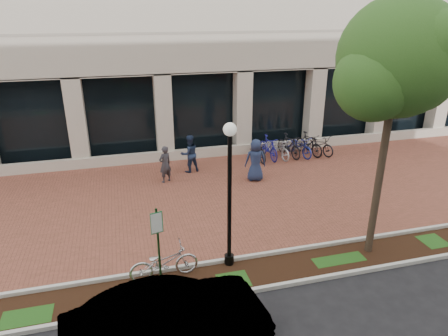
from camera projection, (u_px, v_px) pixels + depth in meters
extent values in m
plane|color=black|center=(231.00, 194.00, 16.24)|extent=(120.00, 120.00, 0.00)
cube|color=brown|center=(231.00, 194.00, 16.23)|extent=(40.00, 9.00, 0.01)
cube|color=black|center=(280.00, 269.00, 11.52)|extent=(40.00, 1.50, 0.01)
cube|color=beige|center=(271.00, 253.00, 12.18)|extent=(40.00, 0.12, 0.12)
cube|color=beige|center=(291.00, 284.00, 10.83)|extent=(40.00, 0.12, 0.12)
cube|color=black|center=(201.00, 111.00, 20.48)|extent=(40.00, 0.15, 4.20)
cube|color=beige|center=(206.00, 152.00, 20.18)|extent=(40.00, 0.25, 0.50)
cube|color=beige|center=(204.00, 115.00, 19.85)|extent=(0.80, 0.80, 4.20)
cube|color=#133617|center=(159.00, 246.00, 10.65)|extent=(0.05, 0.05, 2.23)
cube|color=#1B6E38|center=(157.00, 223.00, 10.36)|extent=(0.34, 0.02, 0.62)
cube|color=silver|center=(157.00, 223.00, 10.35)|extent=(0.30, 0.01, 0.56)
cylinder|color=black|center=(229.00, 259.00, 11.73)|extent=(0.28, 0.28, 0.30)
cylinder|color=black|center=(229.00, 203.00, 11.05)|extent=(0.12, 0.12, 3.97)
sphere|color=silver|center=(230.00, 129.00, 10.26)|extent=(0.36, 0.36, 0.36)
cylinder|color=#453327|center=(378.00, 188.00, 11.64)|extent=(0.22, 0.22, 4.27)
sphere|color=#26541A|center=(398.00, 57.00, 10.26)|extent=(3.14, 3.14, 3.14)
sphere|color=#26541A|center=(415.00, 73.00, 10.92)|extent=(2.20, 2.20, 2.20)
sphere|color=#26541A|center=(374.00, 82.00, 10.07)|extent=(2.04, 2.04, 2.04)
imported|color=#B8B8BD|center=(164.00, 262.00, 10.99)|extent=(1.96, 0.80, 1.01)
imported|color=#2E2D33|center=(165.00, 164.00, 17.06)|extent=(0.71, 0.63, 1.63)
imported|color=#1B2845|center=(189.00, 154.00, 18.13)|extent=(0.98, 0.85, 1.74)
imported|color=#1D2848|center=(255.00, 160.00, 17.19)|extent=(1.01, 0.76, 1.86)
cylinder|color=#B8B8BD|center=(381.00, 145.00, 20.73)|extent=(0.11, 0.11, 0.82)
sphere|color=#B8B8BD|center=(383.00, 137.00, 20.56)|extent=(0.12, 0.12, 0.12)
imported|color=black|center=(258.00, 149.00, 19.75)|extent=(0.79, 2.02, 1.04)
imported|color=navy|center=(268.00, 147.00, 19.86)|extent=(0.74, 1.97, 1.16)
imported|color=silver|center=(279.00, 148.00, 20.01)|extent=(0.99, 2.07, 1.04)
imported|color=black|center=(289.00, 146.00, 20.12)|extent=(0.93, 2.00, 1.16)
imported|color=navy|center=(299.00, 146.00, 20.28)|extent=(1.18, 2.10, 1.04)
imported|color=black|center=(309.00, 144.00, 20.39)|extent=(1.11, 2.00, 1.16)
imported|color=black|center=(318.00, 144.00, 20.54)|extent=(1.36, 2.10, 1.04)
cylinder|color=#B8B8BD|center=(289.00, 149.00, 20.19)|extent=(0.04, 0.04, 0.80)
imported|color=silver|center=(169.00, 322.00, 8.58)|extent=(4.59, 2.11, 1.46)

